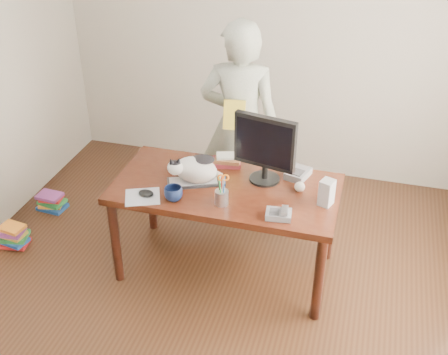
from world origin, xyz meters
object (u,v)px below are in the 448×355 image
cat (194,169)px  pen_cup (222,196)px  mouse (146,193)px  coffee_mug (173,194)px  desk (229,197)px  book_pile_b (52,202)px  speaker (327,193)px  calculator (298,174)px  monitor (265,146)px  book_stack (227,160)px  person (240,126)px  baseball (300,187)px  book_pile_a (13,236)px  keyboard (196,181)px  phone (279,214)px

cat → pen_cup: bearing=-62.0°
mouse → coffee_mug: bearing=-21.0°
desk → book_pile_b: (-1.72, 0.27, -0.53)m
pen_cup → speaker: bearing=15.5°
speaker → calculator: speaker is taller
cat → speaker: 0.94m
speaker → coffee_mug: bearing=-146.9°
pen_cup → speaker: size_ratio=1.26×
monitor → pen_cup: 0.47m
pen_cup → calculator: 0.66m
speaker → book_stack: size_ratio=0.77×
coffee_mug → book_pile_b: 1.71m
speaker → book_pile_b: bearing=-168.8°
calculator → speaker: bearing=-35.2°
person → book_pile_b: bearing=5.8°
baseball → book_pile_b: size_ratio=0.28×
coffee_mug → book_stack: bearing=68.6°
pen_cup → book_pile_b: (-1.75, 0.57, -0.74)m
mouse → coffee_mug: coffee_mug is taller
desk → coffee_mug: 0.50m
desk → pen_cup: pen_cup is taller
book_pile_a → keyboard: bearing=6.8°
mouse → person: 1.07m
calculator → person: size_ratio=0.13×
baseball → book_pile_a: size_ratio=0.27×
book_stack → book_pile_a: 1.88m
desk → keyboard: (-0.22, -0.10, 0.16)m
book_pile_a → phone: bearing=-1.8°
coffee_mug → phone: bearing=-0.3°
monitor → person: (-0.33, 0.57, -0.16)m
speaker → book_pile_b: speaker is taller
pen_cup → book_stack: (-0.11, 0.52, -0.03)m
pen_cup → mouse: (-0.53, -0.05, -0.04)m
phone → person: 1.11m
person → monitor: bearing=113.1°
monitor → book_pile_a: 2.23m
mouse → person: bearing=44.3°
keyboard → mouse: 0.38m
book_stack → speaker: bearing=-34.0°
book_pile_a → book_pile_b: bearing=86.9°
keyboard → mouse: mouse is taller
keyboard → calculator: size_ratio=1.96×
keyboard → mouse: size_ratio=3.47×
phone → person: bearing=111.4°
keyboard → person: size_ratio=0.25×
pen_cup → cat: bearing=142.6°
book_stack → book_pile_a: size_ratio=0.89×
baseball → mouse: bearing=-160.9°
book_pile_b → keyboard: bearing=-13.7°
keyboard → cat: size_ratio=1.15×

